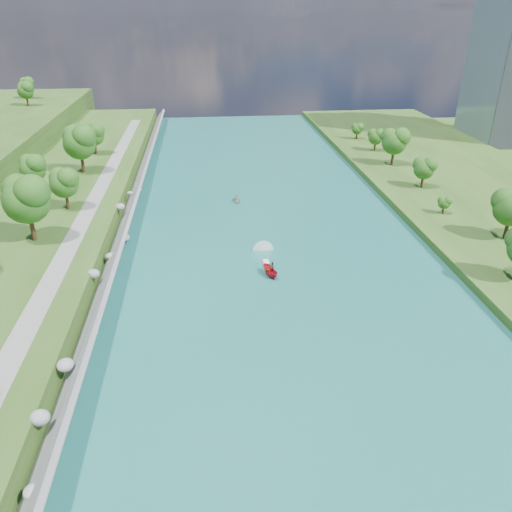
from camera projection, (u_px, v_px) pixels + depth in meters
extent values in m
plane|color=#2D5119|center=(296.00, 334.00, 63.86)|extent=(260.00, 260.00, 0.00)
cube|color=#1B6964|center=(274.00, 262.00, 81.60)|extent=(55.00, 240.00, 0.10)
cube|color=slate|center=(112.00, 260.00, 78.37)|extent=(3.54, 236.00, 4.05)
ellipsoid|color=gray|center=(32.00, 491.00, 40.91)|extent=(1.38, 1.50, 0.84)
ellipsoid|color=gray|center=(40.00, 418.00, 46.45)|extent=(1.89, 1.67, 1.51)
ellipsoid|color=gray|center=(65.00, 365.00, 53.73)|extent=(1.84, 1.93, 1.28)
ellipsoid|color=gray|center=(93.00, 332.00, 61.93)|extent=(1.10, 0.94, 0.75)
ellipsoid|color=gray|center=(93.00, 274.00, 71.70)|extent=(1.82, 1.59, 1.34)
ellipsoid|color=gray|center=(111.00, 256.00, 79.58)|extent=(1.66, 1.41, 1.01)
ellipsoid|color=gray|center=(125.00, 238.00, 87.37)|extent=(1.70, 2.03, 1.15)
ellipsoid|color=gray|center=(120.00, 207.00, 94.70)|extent=(1.69, 1.83, 1.24)
ellipsoid|color=gray|center=(130.00, 193.00, 103.48)|extent=(1.21, 0.98, 0.70)
ellipsoid|color=gray|center=(140.00, 190.00, 110.38)|extent=(0.92, 0.80, 0.60)
cube|color=gray|center=(67.00, 252.00, 76.95)|extent=(3.00, 200.00, 0.10)
ellipsoid|color=#274D14|center=(27.00, 202.00, 78.24)|extent=(7.78, 7.78, 12.96)
ellipsoid|color=#274D14|center=(64.00, 185.00, 91.53)|extent=(5.61, 5.61, 9.35)
ellipsoid|color=#274D14|center=(33.00, 170.00, 100.17)|extent=(5.51, 5.51, 9.19)
ellipsoid|color=#274D14|center=(80.00, 145.00, 111.15)|extent=(7.64, 7.64, 12.74)
ellipsoid|color=#274D14|center=(94.00, 136.00, 125.70)|extent=(5.66, 5.66, 9.44)
ellipsoid|color=#274D14|center=(511.00, 210.00, 84.02)|extent=(6.36, 6.36, 10.60)
ellipsoid|color=#274D14|center=(444.00, 204.00, 95.77)|extent=(2.46, 2.46, 4.11)
ellipsoid|color=#274D14|center=(424.00, 170.00, 108.86)|extent=(4.84, 4.84, 8.06)
ellipsoid|color=#274D14|center=(394.00, 143.00, 123.98)|extent=(6.57, 6.57, 10.96)
ellipsoid|color=#274D14|center=(376.00, 138.00, 136.87)|extent=(4.32, 4.32, 7.20)
ellipsoid|color=#274D14|center=(357.00, 130.00, 149.33)|extent=(3.40, 3.40, 5.67)
ellipsoid|color=#274D14|center=(25.00, 91.00, 156.98)|extent=(5.26, 5.26, 8.77)
ellipsoid|color=#274D14|center=(27.00, 86.00, 169.37)|extent=(5.02, 5.02, 8.36)
imported|color=red|center=(270.00, 271.00, 77.12)|extent=(2.53, 4.12, 1.49)
imported|color=#66605B|center=(268.00, 270.00, 76.53)|extent=(0.63, 0.42, 1.68)
imported|color=#66605B|center=(273.00, 267.00, 77.42)|extent=(0.93, 0.81, 1.63)
cube|color=white|center=(267.00, 266.00, 80.11)|extent=(0.90, 5.00, 0.06)
imported|color=gray|center=(236.00, 200.00, 106.49)|extent=(2.53, 3.31, 0.64)
imported|color=#66605B|center=(236.00, 198.00, 106.25)|extent=(0.67, 0.51, 1.22)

